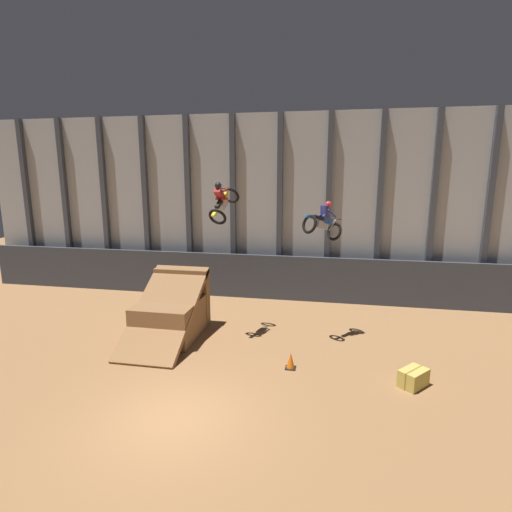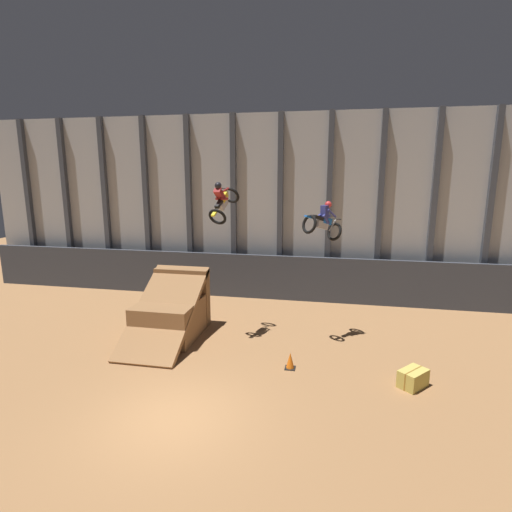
# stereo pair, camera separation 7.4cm
# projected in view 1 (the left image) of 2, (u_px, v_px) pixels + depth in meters

# --- Properties ---
(ground_plane) EXTENTS (60.00, 60.00, 0.00)m
(ground_plane) POSITION_uv_depth(u_px,v_px,m) (175.00, 419.00, 10.90)
(ground_plane) COLOR #996B42
(arena_back_wall) EXTENTS (32.00, 0.40, 9.68)m
(arena_back_wall) POSITION_uv_depth(u_px,v_px,m) (257.00, 207.00, 21.46)
(arena_back_wall) COLOR #ADB2B7
(arena_back_wall) RESTS_ON ground_plane
(lower_barrier) EXTENTS (31.36, 0.20, 2.37)m
(lower_barrier) POSITION_uv_depth(u_px,v_px,m) (254.00, 276.00, 21.36)
(lower_barrier) COLOR #383D47
(lower_barrier) RESTS_ON ground_plane
(dirt_ramp) EXTENTS (2.40, 4.47, 2.69)m
(dirt_ramp) POSITION_uv_depth(u_px,v_px,m) (173.00, 313.00, 16.58)
(dirt_ramp) COLOR olive
(dirt_ramp) RESTS_ON ground_plane
(rider_bike_left_air) EXTENTS (1.06, 1.86, 1.70)m
(rider_bike_left_air) POSITION_uv_depth(u_px,v_px,m) (223.00, 201.00, 15.57)
(rider_bike_left_air) COLOR black
(rider_bike_right_air) EXTENTS (1.68, 1.70, 1.62)m
(rider_bike_right_air) POSITION_uv_depth(u_px,v_px,m) (323.00, 222.00, 15.38)
(rider_bike_right_air) COLOR black
(traffic_cone_near_ramp) EXTENTS (0.36, 0.36, 0.58)m
(traffic_cone_near_ramp) POSITION_uv_depth(u_px,v_px,m) (291.00, 361.00, 13.70)
(traffic_cone_near_ramp) COLOR black
(traffic_cone_near_ramp) RESTS_ON ground_plane
(hay_bale_trackside) EXTENTS (1.05, 1.07, 0.57)m
(hay_bale_trackside) POSITION_uv_depth(u_px,v_px,m) (413.00, 378.00, 12.55)
(hay_bale_trackside) COLOR #CCB751
(hay_bale_trackside) RESTS_ON ground_plane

